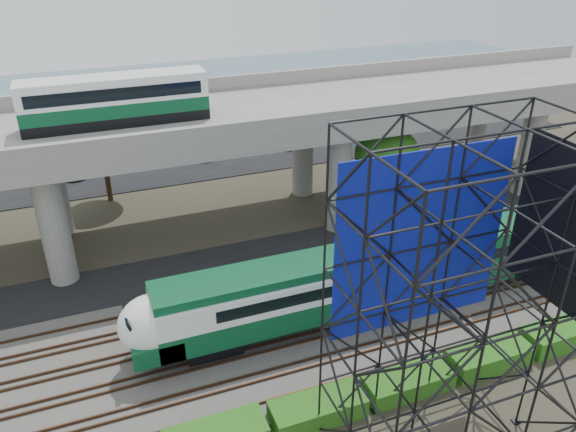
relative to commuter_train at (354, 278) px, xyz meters
name	(u,v)px	position (x,y,z in m)	size (l,w,h in m)	color
ground	(269,364)	(-6.04, -2.00, -2.88)	(140.00, 140.00, 0.00)	#474233
ballast_bed	(257,340)	(-6.04, 0.00, -2.78)	(90.00, 12.00, 0.20)	slate
service_road	(219,265)	(-6.04, 8.50, -2.84)	(90.00, 5.00, 0.08)	black
parking_lot	(161,151)	(-6.04, 32.00, -2.84)	(90.00, 18.00, 0.08)	black
harbor_water	(133,97)	(-6.04, 54.00, -2.87)	(140.00, 40.00, 0.03)	#435C6E
rail_tracks	(257,337)	(-6.04, 0.00, -2.60)	(90.00, 9.52, 0.16)	#472D1E
commuter_train	(354,278)	(0.00, 0.00, 0.00)	(29.30, 3.06, 4.30)	black
overpass	(187,130)	(-6.40, 14.00, 5.33)	(80.00, 12.00, 12.40)	#9E9B93
scaffold_tower	(459,318)	(-0.79, -9.98, 4.59)	(9.36, 6.36, 15.00)	black
hedge_strip	(318,408)	(-5.04, -6.30, -2.32)	(34.60, 1.80, 1.20)	#245D15
trees	(130,172)	(-10.71, 14.17, 2.69)	(40.94, 16.94, 7.69)	#382314
parked_cars	(157,148)	(-6.49, 31.48, -2.20)	(38.02, 9.38, 1.30)	white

